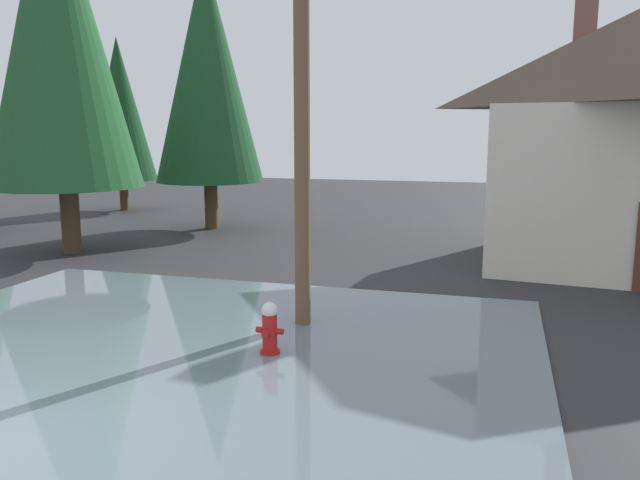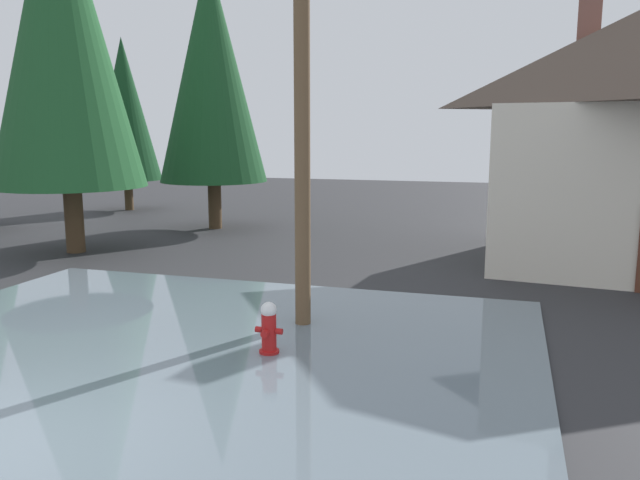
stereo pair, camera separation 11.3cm
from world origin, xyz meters
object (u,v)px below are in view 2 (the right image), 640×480
object	(u,v)px
fire_hydrant	(269,330)
utility_pole	(302,60)
pine_tree_short_left	(211,70)
pine_tree_mid_left	(124,110)
pine_tree_far_center	(62,30)

from	to	relation	value
fire_hydrant	utility_pole	size ratio (longest dim) A/B	0.10
fire_hydrant	pine_tree_short_left	xyz separation A→B (m)	(-6.76, 11.94, 5.19)
fire_hydrant	pine_tree_mid_left	bearing A→B (deg)	129.27
utility_pole	pine_tree_mid_left	distance (m)	19.21
fire_hydrant	utility_pole	bearing A→B (deg)	89.14
utility_pole	fire_hydrant	bearing A→B (deg)	-90.86
utility_pole	pine_tree_far_center	xyz separation A→B (m)	(-8.67, 4.92, 1.58)
pine_tree_far_center	pine_tree_mid_left	bearing A→B (deg)	114.83
pine_tree_mid_left	pine_tree_far_center	world-z (taller)	pine_tree_far_center
utility_pole	pine_tree_far_center	distance (m)	10.09
utility_pole	pine_tree_short_left	world-z (taller)	pine_tree_short_left
utility_pole	pine_tree_far_center	bearing A→B (deg)	150.44
fire_hydrant	pine_tree_far_center	world-z (taller)	pine_tree_far_center
pine_tree_short_left	pine_tree_far_center	world-z (taller)	pine_tree_far_center
utility_pole	pine_tree_short_left	distance (m)	12.37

